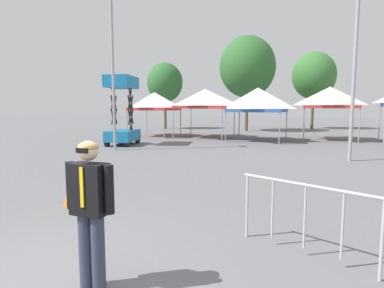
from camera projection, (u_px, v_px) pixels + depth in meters
canopy_tent_behind_center at (154, 101)px, 23.71m from camera, size 3.12×3.12×3.22m
canopy_tent_right_of_center at (205, 99)px, 22.55m from camera, size 3.63×3.63×3.39m
canopy_tent_center at (258, 100)px, 20.38m from camera, size 3.46×3.46×3.36m
canopy_tent_far_left at (330, 97)px, 20.93m from camera, size 3.46×3.46×3.45m
scissor_lift at (123, 124)px, 18.30m from camera, size 1.90×2.56×3.86m
person_foreground at (90, 205)px, 3.76m from camera, size 0.65×0.26×1.78m
light_pole_near_lift at (113, 56)px, 15.73m from camera, size 0.36×0.36×8.13m
light_pole_opposite_side at (357, 21)px, 12.36m from camera, size 0.36×0.36×9.71m
tree_behind_tents_right at (247, 67)px, 28.40m from camera, size 4.88×4.88×8.32m
tree_behind_tents_center at (314, 76)px, 31.37m from camera, size 4.14×4.14×7.45m
tree_behind_tents_left at (165, 83)px, 31.59m from camera, size 3.47×3.47×6.43m
crowd_barrier_by_lift at (305, 205)px, 4.65m from camera, size 1.96×0.86×1.08m
traffic_cone_lot_center at (71, 193)px, 7.09m from camera, size 0.32×0.32×0.57m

